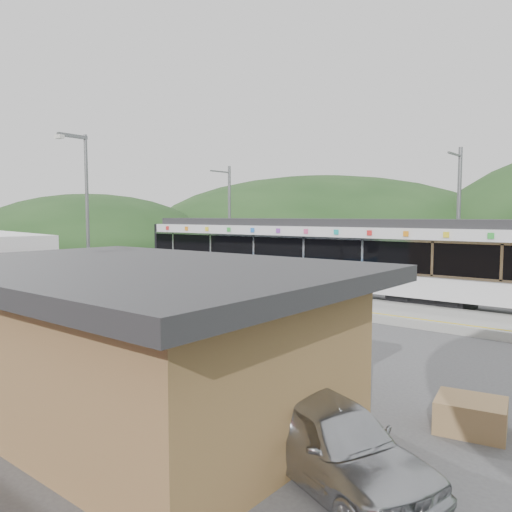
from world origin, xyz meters
The scene contains 11 objects.
ground centered at (0.00, 0.00, 0.00)m, with size 120.00×120.00×0.00m, color #4C4C4F.
hills centered at (6.19, 5.29, 0.00)m, with size 146.00×149.00×26.00m.
platform centered at (0.00, 3.30, 0.15)m, with size 26.00×3.20×0.30m, color #9E9E99.
yellow_line centered at (0.00, 2.00, 0.30)m, with size 26.00×0.10×0.01m, color yellow.
train centered at (0.80, 6.00, 2.06)m, with size 20.44×3.01×3.74m.
catenary_mast_west centered at (-7.00, 8.56, 3.65)m, with size 0.18×1.80×7.00m.
catenary_mast_east centered at (7.00, 8.56, 3.65)m, with size 0.18×1.80×7.00m.
station_shelter centered at (6.00, -9.01, 1.55)m, with size 9.20×6.20×3.00m.
car centered at (10.47, -8.76, 0.62)m, with size 1.47×3.66×1.25m, color #B7BABF.
pallet_stack centered at (11.59, -5.71, 0.30)m, with size 1.34×1.18×0.59m.
lamp_post centered at (-1.88, -4.93, 4.02)m, with size 0.36×1.17×6.77m.
Camera 1 is at (14.03, -15.01, 3.92)m, focal length 35.00 mm.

